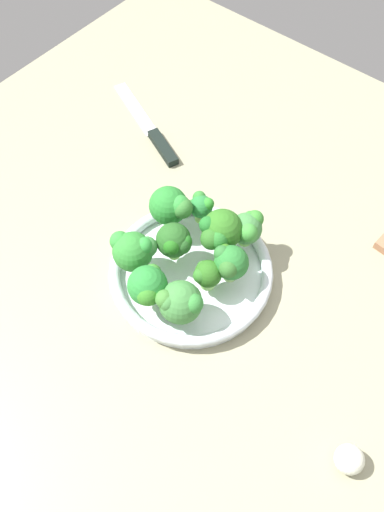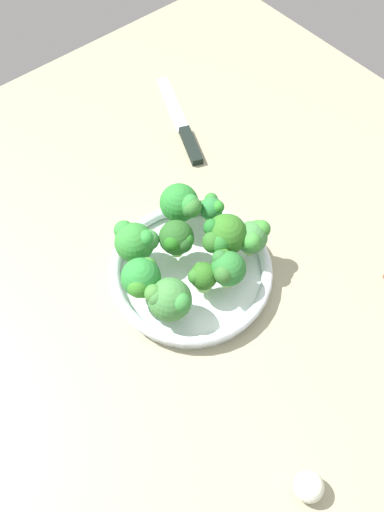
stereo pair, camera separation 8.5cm
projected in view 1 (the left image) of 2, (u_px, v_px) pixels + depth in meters
The scene contains 14 objects.
ground_plane at pixel (197, 285), 90.65cm from camera, with size 130.00×130.00×2.50cm, color gray.
bowl at pixel (192, 271), 88.66cm from camera, with size 27.26×27.26×3.42cm.
broccoli_floret_0 at pixel (148, 286), 79.79cm from camera, with size 6.34×6.21×7.82cm.
broccoli_floret_1 at pixel (207, 274), 82.60cm from camera, with size 4.64×4.44×5.59cm.
broccoli_floret_2 at pixel (230, 262), 82.41cm from camera, with size 5.86×5.84×7.09cm.
broccoli_floret_3 at pixel (248, 228), 86.49cm from camera, with size 5.98×5.35×6.49cm.
broccoli_floret_4 at pixel (176, 241), 84.44cm from camera, with size 5.89×6.12×7.34cm.
broccoli_floret_5 at pixel (134, 250), 83.92cm from camera, with size 6.71×7.27×7.20cm.
broccoli_floret_6 at pixel (180, 302), 79.06cm from camera, with size 6.71×6.96×7.17cm.
broccoli_floret_7 at pixel (219, 231), 85.09cm from camera, with size 7.96×6.73×8.14cm.
broccoli_floret_8 at pixel (201, 206), 89.43cm from camera, with size 4.00×4.30×5.67cm.
broccoli_floret_9 at pixel (171, 206), 88.18cm from camera, with size 6.58×7.72×7.61cm.
knife at pixel (153, 133), 107.50cm from camera, with size 12.57×25.44×1.50cm.
garlic_bulb at pixel (349, 459), 72.27cm from camera, with size 4.17×4.17×4.17cm, color silver.
Camera 1 is at (-34.80, -27.52, 77.96)cm, focal length 37.24 mm.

